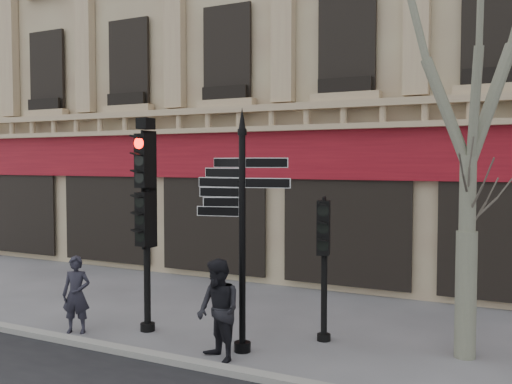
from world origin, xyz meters
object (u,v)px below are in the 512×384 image
traffic_signal_secondary (324,243)px  pedestrian_b (218,311)px  plane_tree (471,8)px  traffic_signal_main (146,197)px  fingerpost (242,188)px  pedestrian_a (76,294)px

traffic_signal_secondary → pedestrian_b: (-1.21, -1.87, -1.00)m
plane_tree → pedestrian_b: plane_tree is taller
traffic_signal_main → plane_tree: bearing=10.0°
traffic_signal_main → pedestrian_b: traffic_signal_main is taller
pedestrian_b → traffic_signal_main: bearing=-172.2°
fingerpost → traffic_signal_main: size_ratio=1.02×
traffic_signal_main → pedestrian_a: 2.38m
pedestrian_b → traffic_signal_secondary: bearing=86.4°
traffic_signal_secondary → pedestrian_b: traffic_signal_secondary is taller
traffic_signal_main → traffic_signal_secondary: 3.63m
fingerpost → pedestrian_a: fingerpost is taller
plane_tree → pedestrian_a: (-7.08, -2.00, -5.23)m
pedestrian_a → traffic_signal_main: bearing=9.2°
fingerpost → traffic_signal_main: 2.33m
traffic_signal_main → traffic_signal_secondary: traffic_signal_main is taller
pedestrian_a → pedestrian_b: size_ratio=0.88×
pedestrian_a → fingerpost: bearing=-14.7°
plane_tree → pedestrian_b: bearing=-150.4°
fingerpost → traffic_signal_main: bearing=172.6°
traffic_signal_main → pedestrian_a: size_ratio=2.78×
plane_tree → traffic_signal_main: bearing=-167.9°
plane_tree → fingerpost: bearing=-157.4°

